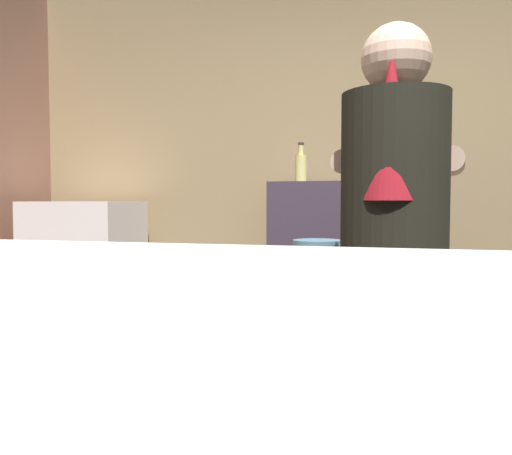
# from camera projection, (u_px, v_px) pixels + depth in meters

# --- Properties ---
(wall_back) EXTENTS (5.20, 0.10, 2.70)m
(wall_back) POSITION_uv_depth(u_px,v_px,m) (385.00, 166.00, 3.47)
(wall_back) COLOR #99805A
(wall_back) RESTS_ON ground
(prep_counter) EXTENTS (2.10, 0.60, 0.88)m
(prep_counter) POSITION_uv_depth(u_px,v_px,m) (470.00, 371.00, 2.05)
(prep_counter) COLOR #4E412D
(prep_counter) RESTS_ON ground
(back_shelf) EXTENTS (0.93, 0.36, 1.24)m
(back_shelf) POSITION_uv_depth(u_px,v_px,m) (344.00, 279.00, 3.30)
(back_shelf) COLOR #3D3141
(back_shelf) RESTS_ON ground
(mini_fridge) EXTENTS (0.69, 0.58, 1.11)m
(mini_fridge) POSITION_uv_depth(u_px,v_px,m) (85.00, 282.00, 3.58)
(mini_fridge) COLOR white
(mini_fridge) RESTS_ON ground
(bartender) EXTENTS (0.46, 0.53, 1.68)m
(bartender) POSITION_uv_depth(u_px,v_px,m) (393.00, 247.00, 1.66)
(bartender) COLOR #2C2630
(bartender) RESTS_ON ground
(mixing_bowl) EXTENTS (0.22, 0.22, 0.06)m
(mixing_bowl) POSITION_uv_depth(u_px,v_px,m) (317.00, 247.00, 2.30)
(mixing_bowl) COLOR slate
(mixing_bowl) RESTS_ON prep_counter
(chefs_knife) EXTENTS (0.24, 0.10, 0.01)m
(chefs_knife) POSITION_uv_depth(u_px,v_px,m) (468.00, 261.00, 1.99)
(chefs_knife) COLOR silver
(chefs_knife) RESTS_ON prep_counter
(bottle_vinegar) EXTENTS (0.05, 0.05, 0.25)m
(bottle_vinegar) POSITION_uv_depth(u_px,v_px,m) (390.00, 166.00, 3.24)
(bottle_vinegar) COLOR #2C5E91
(bottle_vinegar) RESTS_ON back_shelf
(bottle_olive_oil) EXTENTS (0.07, 0.07, 0.25)m
(bottle_olive_oil) POSITION_uv_depth(u_px,v_px,m) (408.00, 166.00, 3.23)
(bottle_olive_oil) COLOR black
(bottle_olive_oil) RESTS_ON back_shelf
(bottle_soy) EXTENTS (0.07, 0.07, 0.25)m
(bottle_soy) POSITION_uv_depth(u_px,v_px,m) (301.00, 167.00, 3.33)
(bottle_soy) COLOR #DBD57B
(bottle_soy) RESTS_ON back_shelf
(bottle_hot_sauce) EXTENTS (0.06, 0.06, 0.17)m
(bottle_hot_sauce) POSITION_uv_depth(u_px,v_px,m) (377.00, 170.00, 3.14)
(bottle_hot_sauce) COLOR black
(bottle_hot_sauce) RESTS_ON back_shelf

